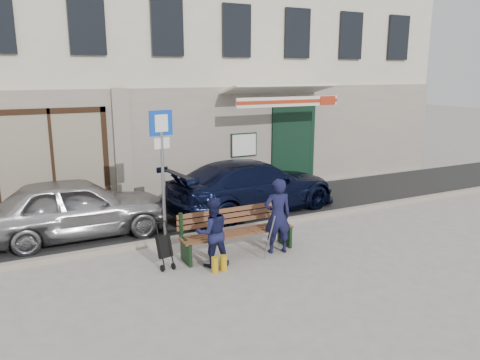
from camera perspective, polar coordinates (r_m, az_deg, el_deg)
ground at (r=9.55m, az=1.49°, el=-9.30°), size 80.00×80.00×0.00m
asphalt_lane at (r=12.21m, az=-5.39°, el=-4.30°), size 60.00×3.20×0.01m
curb at (r=10.79m, az=-2.28°, el=-6.30°), size 60.00×0.18×0.12m
building at (r=16.83m, az=-12.73°, el=17.30°), size 20.00×8.27×10.00m
car_silver at (r=11.04m, az=-19.31°, el=-3.19°), size 4.04×1.65×1.37m
car_navy at (r=12.35m, az=1.60°, el=-0.73°), size 4.99×2.54×1.39m
parking_sign at (r=10.02m, az=-9.47°, el=3.11°), size 0.53×0.13×2.86m
bench at (r=9.54m, az=-0.56°, el=-6.38°), size 2.40×1.17×0.98m
man at (r=9.54m, az=4.58°, el=-4.39°), size 0.64×0.49×1.56m
woman at (r=8.92m, az=-3.37°, el=-6.38°), size 0.71×0.58×1.34m
stroller at (r=9.03m, az=-9.19°, el=-8.18°), size 0.30×0.39×0.88m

